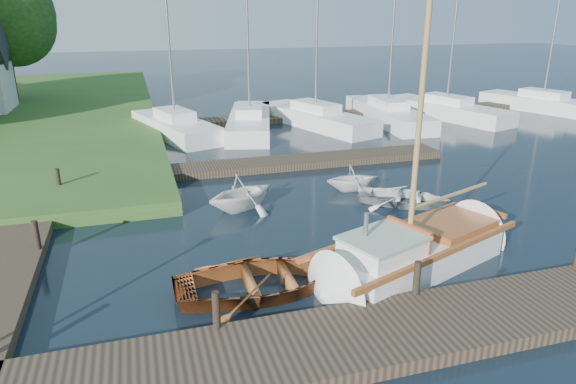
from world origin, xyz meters
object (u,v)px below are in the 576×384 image
object	(u,v)px
marina_boat_7	(543,103)
tender_b	(241,190)
tender_c	(404,195)
marina_boat_1	(250,120)
tender_d	(353,176)
mooring_post_4	(36,235)
mooring_post_1	(216,310)
sailboat	(417,253)
tree_7	(2,13)
dinghy	(261,276)
marina_boat_0	(175,125)
marina_boat_5	(446,109)
mooring_post_2	(417,278)
marina_boat_2	(315,116)
marina_boat_4	(388,112)
mooring_post_5	(58,179)

from	to	relation	value
marina_boat_7	tender_b	bearing A→B (deg)	98.01
tender_c	marina_boat_1	distance (m)	13.26
tender_d	marina_boat_1	distance (m)	11.23
mooring_post_4	mooring_post_1	bearing A→B (deg)	-51.34
sailboat	tree_7	distance (m)	33.23
mooring_post_4	tender_b	bearing A→B (deg)	19.08
dinghy	marina_boat_0	bearing A→B (deg)	1.94
tender_b	marina_boat_5	distance (m)	19.58
tender_b	tender_d	size ratio (longest dim) A/B	1.25
tender_d	sailboat	bearing A→B (deg)	175.94
mooring_post_4	marina_boat_5	size ratio (longest dim) A/B	0.07
dinghy	marina_boat_5	world-z (taller)	marina_boat_5
mooring_post_2	marina_boat_7	distance (m)	27.99
marina_boat_1	marina_boat_2	world-z (taller)	marina_boat_2
marina_boat_1	marina_boat_2	xyz separation A→B (m)	(3.89, -0.03, 0.01)
marina_boat_4	marina_boat_1	bearing A→B (deg)	94.29
tender_d	marina_boat_5	world-z (taller)	marina_boat_5
tender_c	marina_boat_4	size ratio (longest dim) A/B	0.31
marina_boat_7	mooring_post_1	bearing A→B (deg)	107.81
sailboat	mooring_post_1	bearing A→B (deg)	176.82
sailboat	tender_c	xyz separation A→B (m)	(1.93, 4.17, -0.02)
marina_boat_7	marina_boat_4	bearing A→B (deg)	71.00
sailboat	marina_boat_1	xyz separation A→B (m)	(-0.59, 17.19, 0.21)
mooring_post_4	marina_boat_2	xyz separation A→B (m)	(12.85, 13.91, -0.13)
tender_b	marina_boat_2	bearing A→B (deg)	-54.69
dinghy	marina_boat_5	distance (m)	23.78
mooring_post_5	marina_boat_4	bearing A→B (deg)	27.08
dinghy	marina_boat_2	xyz separation A→B (m)	(7.53, 17.32, 0.15)
tender_b	marina_boat_1	distance (m)	12.23
tender_d	marina_boat_0	bearing A→B (deg)	30.51
mooring_post_5	marina_boat_4	world-z (taller)	marina_boat_4
marina_boat_5	tender_c	bearing A→B (deg)	124.59
tender_d	mooring_post_5	bearing A→B (deg)	81.84
mooring_post_4	tender_c	bearing A→B (deg)	4.61
mooring_post_1	marina_boat_7	bearing A→B (deg)	37.28
tender_d	marina_boat_5	bearing A→B (deg)	-41.33
mooring_post_2	marina_boat_4	size ratio (longest dim) A/B	0.08
marina_boat_5	marina_boat_7	size ratio (longest dim) A/B	1.01
mooring_post_1	mooring_post_2	world-z (taller)	same
mooring_post_1	marina_boat_2	distance (m)	20.88
mooring_post_4	tree_7	xyz separation A→B (m)	(-5.00, 26.05, 5.50)
marina_boat_2	marina_boat_4	distance (m)	4.65
mooring_post_4	mooring_post_5	bearing A→B (deg)	90.00
marina_boat_7	tree_7	distance (m)	36.51
sailboat	tender_d	world-z (taller)	sailboat
mooring_post_5	marina_boat_7	bearing A→B (deg)	17.31
tender_c	tender_d	xyz separation A→B (m)	(-1.10, 1.88, 0.22)
mooring_post_2	sailboat	size ratio (longest dim) A/B	0.08
marina_boat_2	marina_boat_7	size ratio (longest dim) A/B	1.02
mooring_post_1	dinghy	xyz separation A→B (m)	(1.32, 1.59, -0.28)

